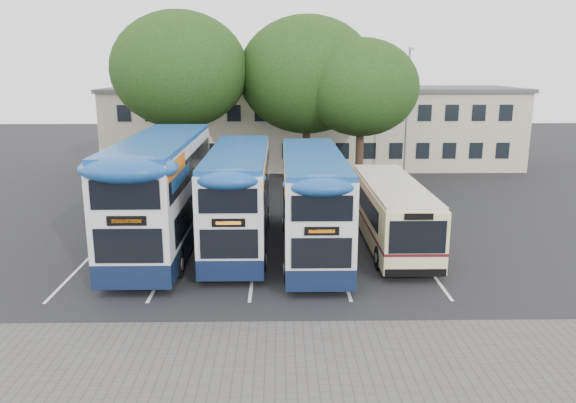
% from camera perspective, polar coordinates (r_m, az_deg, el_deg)
% --- Properties ---
extents(ground, '(120.00, 120.00, 0.00)m').
position_cam_1_polar(ground, '(20.18, 6.97, -9.52)').
color(ground, black).
rests_on(ground, ground).
extents(paving_strip, '(40.00, 6.00, 0.01)m').
position_cam_1_polar(paving_strip, '(15.54, 1.91, -16.92)').
color(paving_strip, '#595654').
rests_on(paving_strip, ground).
extents(bay_lines, '(14.12, 11.00, 0.01)m').
position_cam_1_polar(bay_lines, '(24.68, -3.30, -5.03)').
color(bay_lines, silver).
rests_on(bay_lines, ground).
extents(depot_building, '(32.40, 8.40, 6.20)m').
position_cam_1_polar(depot_building, '(45.68, 2.51, 7.70)').
color(depot_building, beige).
rests_on(depot_building, ground).
extents(lamp_post, '(0.25, 1.05, 9.06)m').
position_cam_1_polar(lamp_post, '(39.41, 12.01, 9.28)').
color(lamp_post, gray).
rests_on(lamp_post, ground).
extents(tree_left, '(8.48, 8.48, 11.23)m').
position_cam_1_polar(tree_left, '(36.38, -10.94, 12.99)').
color(tree_left, black).
rests_on(tree_left, ground).
extents(tree_mid, '(8.90, 8.90, 11.08)m').
position_cam_1_polar(tree_mid, '(37.28, 1.93, 12.73)').
color(tree_mid, black).
rests_on(tree_mid, ground).
extents(tree_right, '(7.01, 7.01, 9.56)m').
position_cam_1_polar(tree_right, '(35.35, 7.47, 11.39)').
color(tree_right, black).
rests_on(tree_right, ground).
extents(bus_dd_left, '(2.84, 11.72, 4.89)m').
position_cam_1_polar(bus_dd_left, '(25.20, -12.65, 1.39)').
color(bus_dd_left, '#0F1A37').
rests_on(bus_dd_left, ground).
extents(bus_dd_mid, '(2.52, 10.41, 4.34)m').
position_cam_1_polar(bus_dd_mid, '(24.97, -5.01, 0.85)').
color(bus_dd_mid, '#0F1A37').
rests_on(bus_dd_mid, ground).
extents(bus_dd_right, '(2.51, 10.35, 4.31)m').
position_cam_1_polar(bus_dd_right, '(23.93, 2.52, 0.29)').
color(bus_dd_right, '#0F1A37').
rests_on(bus_dd_right, ground).
extents(bus_single, '(2.44, 9.58, 2.86)m').
position_cam_1_polar(bus_single, '(25.65, 10.46, -0.76)').
color(bus_single, '#ECE89D').
rests_on(bus_single, ground).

